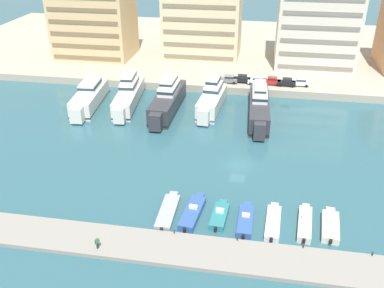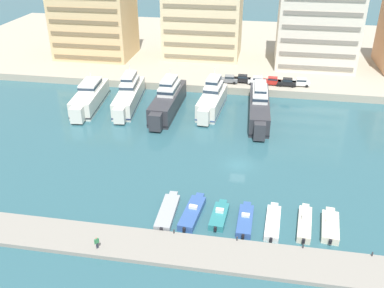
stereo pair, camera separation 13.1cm
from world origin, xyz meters
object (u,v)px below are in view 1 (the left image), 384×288
object	(u,v)px
motorboat_teal_mid_left	(220,215)
car_white_mid_left	(257,80)
yacht_charcoal_mid_left	(168,100)
car_white_center_right	(300,82)
motorboat_blue_left	(193,212)
yacht_ivory_left	(129,95)
car_black_center	(287,82)
motorboat_cream_center_right	(305,223)
car_black_left	(242,78)
yacht_ivory_far_left	(89,97)
yacht_charcoal_center	(259,106)
pedestrian_near_edge	(97,242)
motorboat_grey_far_left	(168,211)
yacht_ivory_center_left	(212,99)
car_red_center_left	(272,81)
motorboat_white_center	(273,222)
car_grey_far_left	(229,79)
motorboat_blue_center_left	(245,220)
motorboat_cream_mid_right	(330,226)

from	to	relation	value
motorboat_teal_mid_left	car_white_mid_left	xyz separation A→B (m)	(3.11, 48.41, 2.21)
yacht_charcoal_mid_left	car_white_center_right	bearing A→B (deg)	28.79
motorboat_blue_left	yacht_ivory_left	bearing A→B (deg)	119.25
car_black_center	car_white_center_right	world-z (taller)	same
motorboat_cream_center_right	car_black_left	xyz separation A→B (m)	(-11.62, 48.82, 2.15)
motorboat_blue_left	motorboat_teal_mid_left	distance (m)	3.67
yacht_ivory_left	motorboat_teal_mid_left	distance (m)	42.57
yacht_ivory_far_left	yacht_charcoal_center	xyz separation A→B (m)	(35.57, 0.75, 0.28)
motorboat_blue_left	car_black_left	xyz separation A→B (m)	(3.24, 48.96, 2.18)
yacht_charcoal_center	car_white_center_right	distance (m)	17.29
car_black_center	pedestrian_near_edge	size ratio (longest dim) A/B	2.51
yacht_charcoal_center	motorboat_blue_left	distance (m)	34.97
motorboat_grey_far_left	motorboat_teal_mid_left	bearing A→B (deg)	1.82
yacht_ivory_left	motorboat_grey_far_left	bearing A→B (deg)	-65.26
yacht_charcoal_center	car_black_left	world-z (taller)	yacht_charcoal_center
motorboat_teal_mid_left	car_black_center	world-z (taller)	car_black_center
yacht_ivory_center_left	car_black_center	size ratio (longest dim) A/B	4.01
motorboat_blue_left	motorboat_teal_mid_left	bearing A→B (deg)	-0.61
yacht_ivory_far_left	car_red_center_left	xyz separation A→B (m)	(37.99, 15.34, 0.58)
yacht_ivory_left	car_black_center	distance (m)	35.73
yacht_ivory_left	yacht_charcoal_mid_left	xyz separation A→B (m)	(8.83, -1.63, 0.08)
yacht_ivory_center_left	car_red_center_left	bearing A→B (deg)	46.70
yacht_charcoal_center	motorboat_white_center	world-z (taller)	yacht_charcoal_center
car_red_center_left	car_grey_far_left	bearing A→B (deg)	-177.21
car_grey_far_left	pedestrian_near_edge	size ratio (longest dim) A/B	2.49
car_grey_far_left	car_white_mid_left	bearing A→B (deg)	1.85
motorboat_white_center	car_grey_far_left	xyz separation A→B (m)	(-10.50, 48.37, 2.23)
motorboat_blue_left	pedestrian_near_edge	bearing A→B (deg)	-138.32
motorboat_blue_left	pedestrian_near_edge	world-z (taller)	pedestrian_near_edge
motorboat_grey_far_left	car_black_center	bearing A→B (deg)	70.90
motorboat_grey_far_left	motorboat_blue_center_left	size ratio (longest dim) A/B	1.17
yacht_ivory_center_left	yacht_charcoal_center	world-z (taller)	yacht_ivory_center_left
car_white_mid_left	car_white_center_right	bearing A→B (deg)	3.19
motorboat_cream_center_right	motorboat_cream_mid_right	world-z (taller)	motorboat_cream_center_right
motorboat_cream_center_right	motorboat_blue_center_left	bearing A→B (deg)	-175.77
car_black_left	yacht_ivory_center_left	bearing A→B (deg)	-111.76
motorboat_white_center	pedestrian_near_edge	size ratio (longest dim) A/B	4.75
car_black_center	car_black_left	bearing A→B (deg)	176.88
motorboat_blue_left	motorboat_cream_center_right	world-z (taller)	motorboat_cream_center_right
motorboat_blue_center_left	motorboat_white_center	distance (m)	3.62
car_white_mid_left	pedestrian_near_edge	bearing A→B (deg)	-106.41
yacht_ivory_far_left	motorboat_grey_far_left	xyz separation A→B (m)	(24.47, -33.56, -1.69)
yacht_charcoal_mid_left	pedestrian_near_edge	size ratio (longest dim) A/B	12.41
car_grey_far_left	car_white_mid_left	world-z (taller)	same
motorboat_teal_mid_left	motorboat_blue_center_left	size ratio (longest dim) A/B	0.88
motorboat_grey_far_left	car_white_mid_left	size ratio (longest dim) A/B	2.09
yacht_ivory_left	motorboat_teal_mid_left	size ratio (longest dim) A/B	3.08
motorboat_white_center	car_white_center_right	world-z (taller)	car_white_center_right
yacht_ivory_center_left	car_black_left	world-z (taller)	yacht_ivory_center_left
motorboat_cream_center_right	pedestrian_near_edge	distance (m)	26.64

